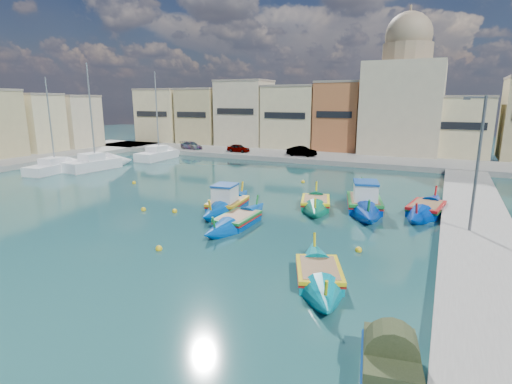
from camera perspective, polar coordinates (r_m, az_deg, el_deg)
The scene contains 18 objects.
ground at distance 25.78m, azimuth -13.95°, elevation -4.89°, with size 160.00×160.00×0.00m, color #13373A.
east_quay at distance 20.37m, azimuth 30.13°, elevation -10.48°, with size 4.00×70.00×0.50m, color gray.
north_quay at distance 53.74m, azimuth 8.14°, elevation 4.93°, with size 80.00×8.00×0.60m, color gray.
north_townhouses at distance 58.95m, azimuth 16.78°, elevation 9.81°, with size 83.20×7.87×10.19m.
church_block at distance 59.10m, azimuth 20.36°, elevation 12.88°, with size 10.00×10.00×19.10m.
quay_street_lamp at distance 25.10m, azimuth 28.98°, elevation 3.55°, with size 1.18×0.16×8.00m.
parked_cars at distance 55.97m, azimuth -1.98°, elevation 6.28°, with size 21.20×2.34×1.26m.
luzzu_turquoise_cabin at distance 30.08m, azimuth 15.19°, elevation -1.60°, with size 4.76×10.58×3.32m.
luzzu_blue_cabin at distance 28.92m, azimuth -4.09°, elevation -1.82°, with size 3.05×8.62×2.98m.
luzzu_cyan_mid at distance 30.33m, azimuth 23.11°, elevation -2.35°, with size 3.27×8.67×2.50m.
luzzu_green at distance 29.77m, azimuth 8.49°, elevation -1.71°, with size 3.98×7.86×2.40m.
luzzu_blue_south at distance 25.46m, azimuth -2.63°, elevation -4.16°, with size 1.93×8.06×2.33m.
luzzu_cyan_south at distance 18.06m, azimuth 8.97°, elevation -11.76°, with size 4.45×7.49×2.28m.
tender_far at distance 12.87m, azimuth 18.59°, elevation -22.37°, with size 2.10×3.21×1.47m.
yacht_north at distance 56.51m, azimuth -12.76°, elevation 5.32°, with size 2.93×9.22×12.18m.
yacht_midnorth at distance 50.24m, azimuth -20.60°, elevation 3.89°, with size 3.52×9.11×12.62m.
yacht_mid at distance 50.28m, azimuth -25.63°, elevation 3.37°, with size 3.68×8.91×10.91m.
mooring_buoys at distance 29.36m, azimuth -6.74°, elevation -2.22°, with size 23.14×20.39×0.36m.
Camera 1 is at (15.83, -18.81, 7.77)m, focal length 28.00 mm.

